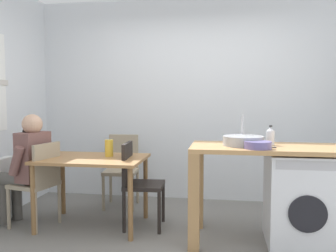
{
  "coord_description": "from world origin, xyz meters",
  "views": [
    {
      "loc": [
        0.42,
        -3.0,
        1.35
      ],
      "look_at": [
        -0.13,
        0.45,
        1.09
      ],
      "focal_mm": 37.42,
      "sensor_mm": 36.0,
      "label": 1
    }
  ],
  "objects_px": {
    "chair_person_seat": "(39,180)",
    "chair_opposite": "(137,180)",
    "seated_person": "(27,163)",
    "washing_machine": "(300,199)",
    "mixing_bowl": "(258,145)",
    "vase": "(109,148)",
    "bottle_tall_green": "(270,136)",
    "dining_table": "(93,166)",
    "chair_spare_by_wall": "(122,166)"
  },
  "relations": [
    {
      "from": "seated_person",
      "to": "washing_machine",
      "type": "relative_size",
      "value": 1.4
    },
    {
      "from": "mixing_bowl",
      "to": "vase",
      "type": "xyz_separation_m",
      "value": [
        -1.52,
        0.46,
        -0.13
      ]
    },
    {
      "from": "chair_person_seat",
      "to": "washing_machine",
      "type": "distance_m",
      "value": 2.63
    },
    {
      "from": "chair_spare_by_wall",
      "to": "dining_table",
      "type": "bearing_deg",
      "value": 78.91
    },
    {
      "from": "bottle_tall_green",
      "to": "mixing_bowl",
      "type": "relative_size",
      "value": 0.79
    },
    {
      "from": "chair_person_seat",
      "to": "chair_spare_by_wall",
      "type": "relative_size",
      "value": 1.0
    },
    {
      "from": "chair_person_seat",
      "to": "vase",
      "type": "distance_m",
      "value": 0.8
    },
    {
      "from": "chair_opposite",
      "to": "chair_spare_by_wall",
      "type": "height_order",
      "value": "same"
    },
    {
      "from": "vase",
      "to": "dining_table",
      "type": "bearing_deg",
      "value": -146.31
    },
    {
      "from": "seated_person",
      "to": "washing_machine",
      "type": "bearing_deg",
      "value": -78.51
    },
    {
      "from": "chair_spare_by_wall",
      "to": "vase",
      "type": "bearing_deg",
      "value": 90.57
    },
    {
      "from": "vase",
      "to": "bottle_tall_green",
      "type": "bearing_deg",
      "value": -6.01
    },
    {
      "from": "chair_person_seat",
      "to": "mixing_bowl",
      "type": "relative_size",
      "value": 3.76
    },
    {
      "from": "dining_table",
      "to": "seated_person",
      "type": "relative_size",
      "value": 0.92
    },
    {
      "from": "dining_table",
      "to": "chair_spare_by_wall",
      "type": "relative_size",
      "value": 1.22
    },
    {
      "from": "seated_person",
      "to": "washing_machine",
      "type": "height_order",
      "value": "seated_person"
    },
    {
      "from": "chair_person_seat",
      "to": "chair_spare_by_wall",
      "type": "height_order",
      "value": "same"
    },
    {
      "from": "chair_opposite",
      "to": "mixing_bowl",
      "type": "relative_size",
      "value": 3.76
    },
    {
      "from": "seated_person",
      "to": "bottle_tall_green",
      "type": "relative_size",
      "value": 6.39
    },
    {
      "from": "chair_person_seat",
      "to": "chair_opposite",
      "type": "xyz_separation_m",
      "value": [
        1.02,
        0.16,
        0.0
      ]
    },
    {
      "from": "bottle_tall_green",
      "to": "mixing_bowl",
      "type": "height_order",
      "value": "bottle_tall_green"
    },
    {
      "from": "dining_table",
      "to": "washing_machine",
      "type": "distance_m",
      "value": 2.1
    },
    {
      "from": "chair_opposite",
      "to": "bottle_tall_green",
      "type": "relative_size",
      "value": 4.79
    },
    {
      "from": "dining_table",
      "to": "chair_opposite",
      "type": "xyz_separation_m",
      "value": [
        0.48,
        0.05,
        -0.14
      ]
    },
    {
      "from": "seated_person",
      "to": "mixing_bowl",
      "type": "height_order",
      "value": "seated_person"
    },
    {
      "from": "washing_machine",
      "to": "mixing_bowl",
      "type": "relative_size",
      "value": 3.6
    },
    {
      "from": "dining_table",
      "to": "chair_opposite",
      "type": "height_order",
      "value": "chair_opposite"
    },
    {
      "from": "dining_table",
      "to": "seated_person",
      "type": "xyz_separation_m",
      "value": [
        -0.7,
        -0.08,
        0.03
      ]
    },
    {
      "from": "dining_table",
      "to": "chair_opposite",
      "type": "relative_size",
      "value": 1.22
    },
    {
      "from": "chair_person_seat",
      "to": "seated_person",
      "type": "xyz_separation_m",
      "value": [
        -0.16,
        0.04,
        0.16
      ]
    },
    {
      "from": "dining_table",
      "to": "chair_person_seat",
      "type": "xyz_separation_m",
      "value": [
        -0.55,
        -0.12,
        -0.14
      ]
    },
    {
      "from": "chair_person_seat",
      "to": "vase",
      "type": "xyz_separation_m",
      "value": [
        0.7,
        0.22,
        0.32
      ]
    },
    {
      "from": "chair_spare_by_wall",
      "to": "mixing_bowl",
      "type": "xyz_separation_m",
      "value": [
        1.57,
        -1.14,
        0.45
      ]
    },
    {
      "from": "chair_person_seat",
      "to": "chair_opposite",
      "type": "bearing_deg",
      "value": -67.76
    },
    {
      "from": "vase",
      "to": "washing_machine",
      "type": "bearing_deg",
      "value": -7.77
    },
    {
      "from": "chair_spare_by_wall",
      "to": "bottle_tall_green",
      "type": "distance_m",
      "value": 1.98
    },
    {
      "from": "chair_spare_by_wall",
      "to": "bottle_tall_green",
      "type": "bearing_deg",
      "value": 149.57
    },
    {
      "from": "vase",
      "to": "chair_opposite",
      "type": "bearing_deg",
      "value": -9.45
    },
    {
      "from": "chair_opposite",
      "to": "vase",
      "type": "height_order",
      "value": "vase"
    },
    {
      "from": "dining_table",
      "to": "chair_spare_by_wall",
      "type": "bearing_deg",
      "value": 83.03
    },
    {
      "from": "washing_machine",
      "to": "vase",
      "type": "relative_size",
      "value": 4.74
    },
    {
      "from": "dining_table",
      "to": "washing_machine",
      "type": "relative_size",
      "value": 1.28
    },
    {
      "from": "chair_spare_by_wall",
      "to": "washing_machine",
      "type": "height_order",
      "value": "chair_spare_by_wall"
    },
    {
      "from": "chair_person_seat",
      "to": "seated_person",
      "type": "relative_size",
      "value": 0.75
    },
    {
      "from": "mixing_bowl",
      "to": "washing_machine",
      "type": "bearing_deg",
      "value": 25.69
    },
    {
      "from": "vase",
      "to": "mixing_bowl",
      "type": "bearing_deg",
      "value": -16.89
    },
    {
      "from": "chair_spare_by_wall",
      "to": "mixing_bowl",
      "type": "relative_size",
      "value": 3.76
    },
    {
      "from": "seated_person",
      "to": "chair_spare_by_wall",
      "type": "bearing_deg",
      "value": -29.88
    },
    {
      "from": "chair_spare_by_wall",
      "to": "washing_machine",
      "type": "xyz_separation_m",
      "value": [
        1.98,
        -0.94,
        -0.08
      ]
    },
    {
      "from": "chair_opposite",
      "to": "vase",
      "type": "xyz_separation_m",
      "value": [
        -0.33,
        0.05,
        0.32
      ]
    }
  ]
}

